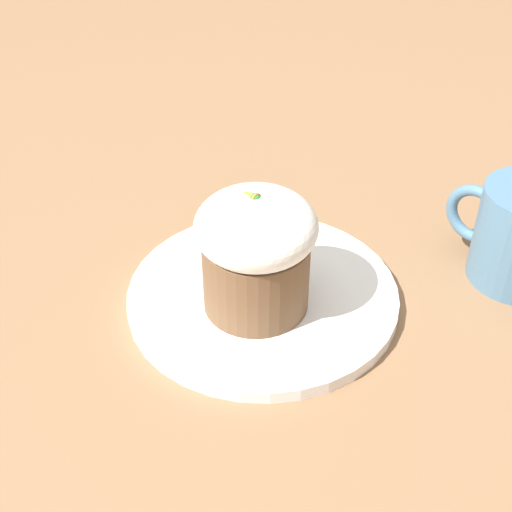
{
  "coord_description": "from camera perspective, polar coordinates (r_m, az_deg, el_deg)",
  "views": [
    {
      "loc": [
        -0.31,
        0.34,
        0.4
      ],
      "look_at": [
        -0.01,
        0.02,
        0.06
      ],
      "focal_mm": 50.0,
      "sensor_mm": 36.0,
      "label": 1
    }
  ],
  "objects": [
    {
      "name": "ground_plane",
      "position": [
        0.61,
        0.54,
        -3.57
      ],
      "size": [
        4.0,
        4.0,
        0.0
      ],
      "primitive_type": "plane",
      "color": "#846042"
    },
    {
      "name": "dessert_plate",
      "position": [
        0.6,
        0.55,
        -3.17
      ],
      "size": [
        0.23,
        0.23,
        0.01
      ],
      "color": "white",
      "rests_on": "ground_plane"
    },
    {
      "name": "carrot_cake",
      "position": [
        0.55,
        -0.0,
        0.49
      ],
      "size": [
        0.1,
        0.1,
        0.11
      ],
      "color": "brown",
      "rests_on": "dessert_plate"
    },
    {
      "name": "spoon",
      "position": [
        0.6,
        -0.72,
        -2.3
      ],
      "size": [
        0.09,
        0.12,
        0.01
      ],
      "color": "#B7B7BC",
      "rests_on": "dessert_plate"
    }
  ]
}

